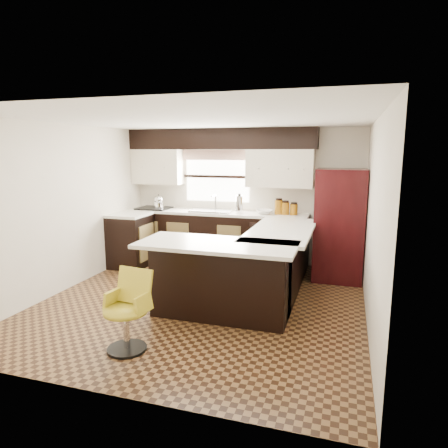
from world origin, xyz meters
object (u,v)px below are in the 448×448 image
(peninsula_return, at_px, (221,281))
(refrigerator, at_px, (339,225))
(peninsula_long, at_px, (277,263))
(bar_chair, at_px, (125,312))

(peninsula_return, bearing_deg, refrigerator, 55.52)
(peninsula_return, xyz_separation_m, refrigerator, (1.33, 1.94, 0.42))
(peninsula_long, relative_size, bar_chair, 2.36)
(peninsula_return, height_order, refrigerator, refrigerator)
(peninsula_long, bearing_deg, peninsula_return, -118.30)
(refrigerator, relative_size, bar_chair, 2.11)
(peninsula_return, distance_m, refrigerator, 2.39)
(refrigerator, distance_m, bar_chair, 3.68)
(refrigerator, xyz_separation_m, bar_chair, (-1.99, -3.06, -0.46))
(bar_chair, bearing_deg, refrigerator, 63.98)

